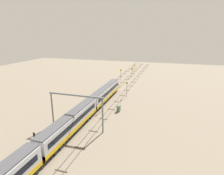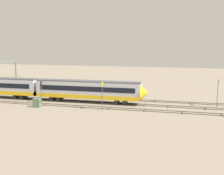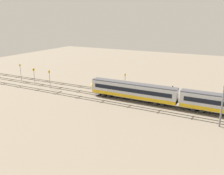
{
  "view_description": "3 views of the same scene",
  "coord_description": "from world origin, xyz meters",
  "px_view_note": "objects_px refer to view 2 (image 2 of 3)",
  "views": [
    {
      "loc": [
        -59.53,
        -21.11,
        22.81
      ],
      "look_at": [
        4.71,
        -1.19,
        3.61
      ],
      "focal_mm": 30.34,
      "sensor_mm": 36.0,
      "label": 1
    },
    {
      "loc": [
        20.72,
        -56.71,
        13.03
      ],
      "look_at": [
        6.57,
        0.26,
        3.57
      ],
      "focal_mm": 43.35,
      "sensor_mm": 36.0,
      "label": 2
    },
    {
      "loc": [
        -22.51,
        57.0,
        21.69
      ],
      "look_at": [
        6.33,
        1.96,
        3.5
      ],
      "focal_mm": 38.07,
      "sensor_mm": 36.0,
      "label": 3
    }
  ],
  "objects_px": {
    "overhead_gantry": "(0,72)",
    "speed_sign_near_foreground": "(218,89)",
    "speed_sign_mid_trackside": "(102,92)",
    "signal_light_trackside_departure": "(41,89)",
    "relay_cabinet": "(37,103)"
  },
  "relations": [
    {
      "from": "overhead_gantry",
      "to": "relay_cabinet",
      "type": "distance_m",
      "value": 16.28
    },
    {
      "from": "overhead_gantry",
      "to": "speed_sign_near_foreground",
      "type": "relative_size",
      "value": 2.36
    },
    {
      "from": "speed_sign_mid_trackside",
      "to": "relay_cabinet",
      "type": "distance_m",
      "value": 14.24
    },
    {
      "from": "speed_sign_mid_trackside",
      "to": "relay_cabinet",
      "type": "relative_size",
      "value": 3.09
    },
    {
      "from": "speed_sign_near_foreground",
      "to": "speed_sign_mid_trackside",
      "type": "xyz_separation_m",
      "value": [
        -22.43,
        -8.2,
        -0.17
      ]
    },
    {
      "from": "speed_sign_mid_trackside",
      "to": "signal_light_trackside_departure",
      "type": "height_order",
      "value": "speed_sign_mid_trackside"
    },
    {
      "from": "speed_sign_mid_trackside",
      "to": "overhead_gantry",
      "type": "bearing_deg",
      "value": 167.22
    },
    {
      "from": "overhead_gantry",
      "to": "relay_cabinet",
      "type": "bearing_deg",
      "value": -27.08
    },
    {
      "from": "speed_sign_mid_trackside",
      "to": "signal_light_trackside_departure",
      "type": "bearing_deg",
      "value": 165.76
    },
    {
      "from": "speed_sign_mid_trackside",
      "to": "signal_light_trackside_departure",
      "type": "relative_size",
      "value": 1.19
    },
    {
      "from": "overhead_gantry",
      "to": "signal_light_trackside_departure",
      "type": "xyz_separation_m",
      "value": [
        12.29,
        -2.37,
        -3.2
      ]
    },
    {
      "from": "overhead_gantry",
      "to": "speed_sign_near_foreground",
      "type": "height_order",
      "value": "overhead_gantry"
    },
    {
      "from": "signal_light_trackside_departure",
      "to": "relay_cabinet",
      "type": "relative_size",
      "value": 2.61
    },
    {
      "from": "overhead_gantry",
      "to": "signal_light_trackside_departure",
      "type": "bearing_deg",
      "value": -10.93
    },
    {
      "from": "speed_sign_mid_trackside",
      "to": "relay_cabinet",
      "type": "height_order",
      "value": "speed_sign_mid_trackside"
    }
  ]
}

